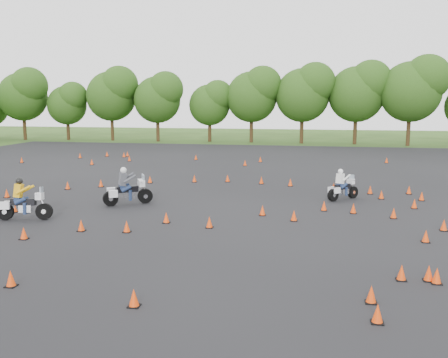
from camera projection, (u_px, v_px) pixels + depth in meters
name	position (u px, v px, depth m)	size (l,w,h in m)	color
ground	(207.00, 220.00, 21.97)	(140.00, 140.00, 0.00)	#2D5119
asphalt_pad	(231.00, 195.00, 27.79)	(62.00, 62.00, 0.00)	black
treeline	(290.00, 105.00, 55.25)	(87.03, 32.29, 10.70)	#264714
traffic_cones	(228.00, 192.00, 27.36)	(36.87, 32.73, 0.45)	#F0410A
rider_grey	(128.00, 186.00, 25.01)	(2.50, 0.77, 1.93)	#45464D
rider_yellow	(24.00, 199.00, 21.77)	(2.41, 0.74, 1.86)	gold
rider_white	(344.00, 184.00, 26.26)	(2.13, 0.65, 1.65)	silver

